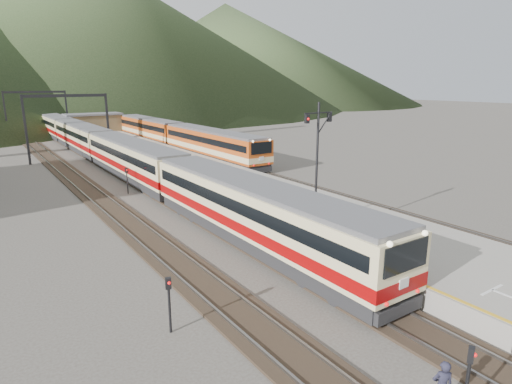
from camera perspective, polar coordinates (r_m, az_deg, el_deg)
track_main at (r=43.72m, az=-15.70°, el=1.65°), size 2.60×200.00×0.23m
track_far at (r=42.46m, az=-22.08°, el=0.76°), size 2.60×200.00×0.23m
track_second at (r=48.47m, az=-2.73°, el=3.39°), size 2.60×200.00×0.23m
platform at (r=43.88m, az=-7.95°, el=2.68°), size 8.00×100.00×1.00m
gantry_near at (r=56.71m, az=-23.84°, el=9.43°), size 9.55×0.25×8.00m
gantry_far at (r=81.37m, az=-27.24°, el=10.21°), size 9.55×0.25×8.00m
station_shed at (r=81.13m, az=-20.85°, el=8.70°), size 9.40×4.40×3.10m
hill_b at (r=236.33m, az=-24.97°, el=19.97°), size 220.00×220.00×75.00m
hill_c at (r=244.55m, az=-4.03°, el=18.02°), size 160.00×160.00×50.00m
main_train at (r=64.21m, az=-22.18°, el=6.91°), size 3.10×106.10×3.78m
second_train at (r=62.16m, az=-10.53°, el=7.51°), size 3.09×42.06×3.77m
signal_mast at (r=25.26m, az=8.17°, el=5.36°), size 2.20×0.28×7.22m
short_signal_a at (r=14.18m, az=26.47°, el=-20.80°), size 0.27×0.24×2.27m
short_signal_b at (r=38.14m, az=-16.83°, el=1.91°), size 0.26×0.22×2.27m
short_signal_c at (r=16.84m, az=-11.53°, el=-13.62°), size 0.26×0.22×2.27m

